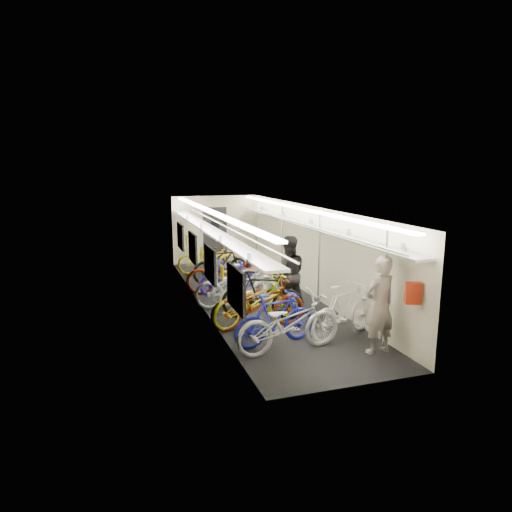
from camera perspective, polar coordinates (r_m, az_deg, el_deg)
train_car_shell at (r=12.16m, az=-2.44°, el=2.79°), size 10.00×10.00×10.00m
bicycle_0 at (r=8.60m, az=4.14°, el=-8.38°), size 2.17×0.94×1.11m
bicycle_1 at (r=8.89m, az=2.44°, el=-7.87°), size 1.81×0.78×1.06m
bicycle_2 at (r=9.76m, az=0.27°, el=-5.98°), size 2.10×0.77×1.10m
bicycle_3 at (r=10.33m, az=0.79°, el=-4.91°), size 1.94×1.26×1.13m
bicycle_4 at (r=9.96m, az=-0.16°, el=-5.60°), size 2.22×1.27×1.10m
bicycle_5 at (r=11.42m, az=-1.31°, el=-3.49°), size 1.84×0.75×1.07m
bicycle_6 at (r=11.15m, az=-2.37°, el=-3.83°), size 2.17×1.11×1.09m
bicycle_7 at (r=12.28m, az=-3.45°, el=-2.73°), size 1.65×0.65×0.96m
bicycle_8 at (r=12.38m, az=-3.76°, el=-2.22°), size 2.27×1.19×1.13m
bicycle_9 at (r=13.64m, az=-4.34°, el=-1.05°), size 1.88×0.83×1.09m
bicycle_10 at (r=14.70m, az=-6.01°, el=-0.34°), size 2.03×1.04×1.02m
bicycle_11 at (r=9.45m, az=10.99°, el=-6.67°), size 1.94×1.16×1.13m
passenger_near at (r=8.72m, az=15.17°, el=-5.95°), size 0.74×0.55×1.84m
passenger_mid at (r=10.78m, az=4.00°, el=-2.30°), size 1.02×0.87×1.84m
backpack at (r=8.32m, az=19.03°, el=-4.42°), size 0.29×0.23×0.38m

